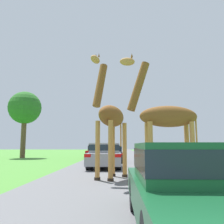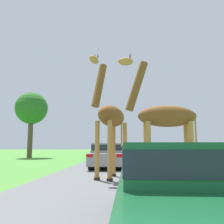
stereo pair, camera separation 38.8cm
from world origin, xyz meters
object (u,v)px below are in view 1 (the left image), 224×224
(giraffe_companion, at_px, (164,119))
(car_lead_maroon, at_px, (187,184))
(car_queue_left, at_px, (112,153))
(car_far_ahead, at_px, (105,155))
(tree_centre_back, at_px, (25,108))
(giraffe_near_road, at_px, (110,119))
(car_queue_right, at_px, (98,152))

(giraffe_companion, xyz_separation_m, car_lead_maroon, (-0.58, -4.62, -1.57))
(car_queue_left, height_order, car_far_ahead, car_far_ahead)
(car_lead_maroon, distance_m, car_far_ahead, 11.05)
(tree_centre_back, bearing_deg, giraffe_near_road, -57.79)
(car_lead_maroon, xyz_separation_m, car_queue_right, (-3.29, 21.21, -0.02))
(car_far_ahead, height_order, tree_centre_back, tree_centre_back)
(car_lead_maroon, relative_size, tree_centre_back, 0.59)
(car_queue_left, relative_size, car_far_ahead, 1.04)
(giraffe_companion, xyz_separation_m, car_far_ahead, (-2.51, 6.26, -1.54))
(giraffe_near_road, distance_m, car_lead_maroon, 6.47)
(car_far_ahead, bearing_deg, car_queue_right, 97.45)
(car_lead_maroon, xyz_separation_m, car_queue_left, (-1.66, 16.13, -0.03))
(giraffe_near_road, xyz_separation_m, car_queue_right, (-1.85, 15.14, -1.74))
(giraffe_near_road, distance_m, car_far_ahead, 5.11)
(giraffe_companion, xyz_separation_m, car_queue_right, (-3.86, 16.60, -1.59))
(giraffe_near_road, relative_size, tree_centre_back, 0.67)
(car_queue_left, bearing_deg, tree_centre_back, 147.83)
(car_queue_left, xyz_separation_m, car_far_ahead, (-0.27, -5.25, 0.06))
(car_far_ahead, relative_size, tree_centre_back, 0.56)
(giraffe_near_road, height_order, car_queue_left, giraffe_near_road)
(car_lead_maroon, bearing_deg, car_queue_left, 95.89)
(tree_centre_back, bearing_deg, car_queue_right, -8.55)
(giraffe_companion, height_order, car_far_ahead, giraffe_companion)
(giraffe_companion, height_order, car_queue_left, giraffe_companion)
(giraffe_companion, bearing_deg, car_queue_right, 8.02)
(car_queue_left, bearing_deg, giraffe_near_road, -88.68)
(car_queue_right, height_order, car_queue_left, car_queue_right)
(giraffe_near_road, relative_size, car_queue_left, 1.14)
(giraffe_companion, relative_size, tree_centre_back, 0.64)
(giraffe_near_road, xyz_separation_m, car_lead_maroon, (1.43, -6.08, -1.71))
(giraffe_companion, height_order, car_lead_maroon, giraffe_companion)
(car_queue_right, height_order, tree_centre_back, tree_centre_back)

